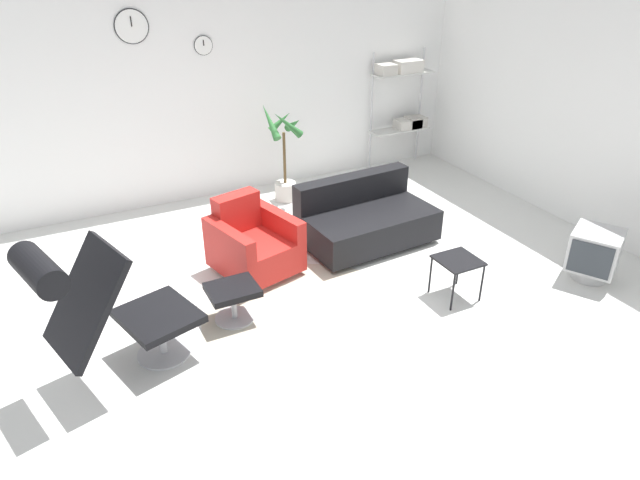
{
  "coord_description": "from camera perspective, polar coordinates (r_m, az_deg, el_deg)",
  "views": [
    {
      "loc": [
        -2.01,
        -4.08,
        3.07
      ],
      "look_at": [
        0.13,
        0.14,
        0.55
      ],
      "focal_mm": 32.0,
      "sensor_mm": 36.0,
      "label": 1
    }
  ],
  "objects": [
    {
      "name": "wall_back",
      "position": [
        7.46,
        -10.9,
        14.65
      ],
      "size": [
        12.0,
        0.09,
        2.8
      ],
      "color": "white",
      "rests_on": "ground_plane"
    },
    {
      "name": "ottoman",
      "position": [
        5.15,
        -8.69,
        -5.58
      ],
      "size": [
        0.44,
        0.37,
        0.34
      ],
      "color": "#BCBCC1",
      "rests_on": "ground_plane"
    },
    {
      "name": "crt_television",
      "position": [
        6.29,
        25.73,
        -1.2
      ],
      "size": [
        0.62,
        0.62,
        0.53
      ],
      "rotation": [
        0.0,
        0.0,
        2.08
      ],
      "color": "#B7B7B7",
      "rests_on": "ground_plane"
    },
    {
      "name": "side_table",
      "position": [
        5.49,
        13.61,
        -2.34
      ],
      "size": [
        0.38,
        0.38,
        0.41
      ],
      "color": "black",
      "rests_on": "ground_plane"
    },
    {
      "name": "lounge_chair",
      "position": [
        4.46,
        -21.29,
        -5.56
      ],
      "size": [
        1.27,
        0.89,
        1.24
      ],
      "rotation": [
        0.0,
        0.0,
        -1.29
      ],
      "color": "#BCBCC1",
      "rests_on": "ground_plane"
    },
    {
      "name": "armchair_red",
      "position": [
        5.84,
        -6.73,
        -0.61
      ],
      "size": [
        0.89,
        0.94,
        0.77
      ],
      "rotation": [
        0.0,
        0.0,
        3.39
      ],
      "color": "silver",
      "rests_on": "ground_plane"
    },
    {
      "name": "potted_plant",
      "position": [
        7.35,
        -3.63,
        7.87
      ],
      "size": [
        0.46,
        0.44,
        1.29
      ],
      "color": "silver",
      "rests_on": "ground_plane"
    },
    {
      "name": "round_rug",
      "position": [
        5.23,
        -0.96,
        -7.85
      ],
      "size": [
        1.96,
        1.96,
        0.01
      ],
      "color": "#BCB29E",
      "rests_on": "ground_plane"
    },
    {
      "name": "wall_right",
      "position": [
        7.08,
        26.55,
        11.52
      ],
      "size": [
        0.06,
        12.0,
        2.8
      ],
      "color": "white",
      "rests_on": "ground_plane"
    },
    {
      "name": "shelf_unit",
      "position": [
        8.52,
        8.44,
        14.0
      ],
      "size": [
        0.91,
        0.28,
        1.68
      ],
      "color": "#BCBCC1",
      "rests_on": "ground_plane"
    },
    {
      "name": "couch_low",
      "position": [
        6.41,
        4.53,
        1.95
      ],
      "size": [
        1.49,
        0.95,
        0.7
      ],
      "rotation": [
        0.0,
        0.0,
        3.21
      ],
      "color": "black",
      "rests_on": "ground_plane"
    },
    {
      "name": "ground_plane",
      "position": [
        5.49,
        -0.51,
        -5.98
      ],
      "size": [
        12.0,
        12.0,
        0.0
      ],
      "primitive_type": "plane",
      "color": "silver"
    }
  ]
}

